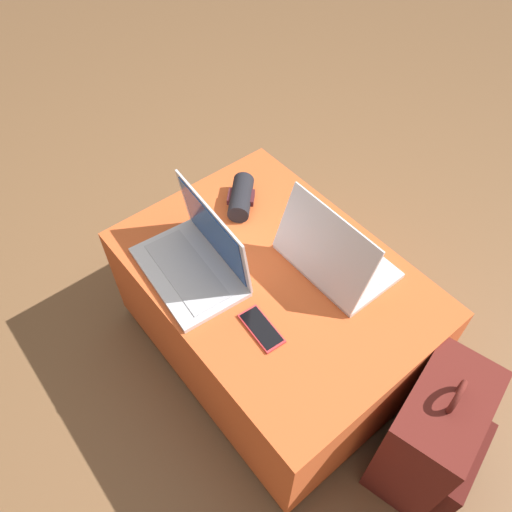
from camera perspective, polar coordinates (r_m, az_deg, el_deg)
The scene contains 7 objects.
ground_plane at distance 1.96m, azimuth 1.69°, elevation -10.29°, with size 14.00×14.00×0.00m, color brown.
ottoman at distance 1.75m, azimuth 1.88°, elevation -6.47°, with size 0.98×0.71×0.48m.
laptop_near at distance 1.53m, azimuth -6.78°, elevation -0.20°, with size 0.39×0.26×0.25m.
laptop_far at distance 1.55m, azimuth 8.76°, elevation 0.00°, with size 0.35×0.24×0.24m.
cell_phone at distance 1.44m, azimuth 0.62°, elevation -8.28°, with size 0.15×0.08×0.01m.
backpack at distance 1.66m, azimuth 19.52°, elevation -18.87°, with size 0.32×0.38×0.55m.
wrist_brace at distance 1.73m, azimuth -1.72°, elevation 6.75°, with size 0.18×0.18×0.07m.
Camera 1 is at (0.70, -0.64, 1.72)m, focal length 35.00 mm.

